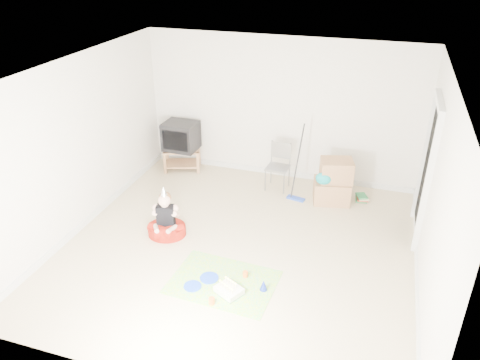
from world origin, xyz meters
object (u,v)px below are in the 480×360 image
(tv_stand, at_px, (182,157))
(folding_chair, at_px, (278,168))
(crt_tv, at_px, (181,136))
(cardboard_boxes, at_px, (333,182))
(birthday_cake, at_px, (229,291))
(seated_woman, at_px, (166,224))

(tv_stand, xyz_separation_m, folding_chair, (1.95, -0.21, 0.16))
(crt_tv, height_order, folding_chair, crt_tv)
(tv_stand, distance_m, crt_tv, 0.44)
(crt_tv, relative_size, cardboard_boxes, 0.81)
(crt_tv, xyz_separation_m, folding_chair, (1.95, -0.21, -0.28))
(crt_tv, xyz_separation_m, birthday_cake, (2.04, -3.15, -0.65))
(cardboard_boxes, bearing_deg, seated_woman, -141.46)
(seated_woman, bearing_deg, birthday_cake, -36.16)
(folding_chair, xyz_separation_m, seated_woman, (-1.25, -1.96, -0.23))
(folding_chair, distance_m, seated_woman, 2.34)
(cardboard_boxes, bearing_deg, crt_tv, 172.78)
(tv_stand, distance_m, seated_woman, 2.28)
(crt_tv, bearing_deg, cardboard_boxes, -5.39)
(seated_woman, distance_m, birthday_cake, 1.66)
(tv_stand, distance_m, folding_chair, 1.97)
(tv_stand, xyz_separation_m, birthday_cake, (2.04, -3.15, -0.21))
(crt_tv, distance_m, cardboard_boxes, 3.00)
(crt_tv, height_order, birthday_cake, crt_tv)
(tv_stand, height_order, seated_woman, seated_woman)
(cardboard_boxes, distance_m, seated_woman, 2.89)
(tv_stand, relative_size, cardboard_boxes, 1.04)
(folding_chair, distance_m, cardboard_boxes, 1.02)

